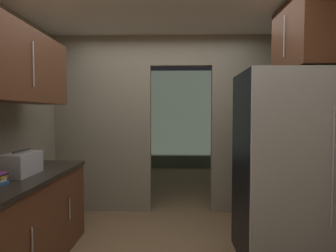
% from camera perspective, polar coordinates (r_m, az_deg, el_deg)
% --- Properties ---
extents(kitchen_overhead_slab, '(3.61, 6.98, 0.06)m').
position_cam_1_polar(kitchen_overhead_slab, '(3.22, -1.65, 23.56)').
color(kitchen_overhead_slab, silver).
extents(kitchen_partition, '(3.21, 0.12, 2.57)m').
position_cam_1_polar(kitchen_partition, '(4.05, -1.83, 1.23)').
color(kitchen_partition, gray).
rests_on(kitchen_partition, ground).
extents(adjoining_room_shell, '(3.21, 3.32, 2.57)m').
position_cam_1_polar(adjoining_room_shell, '(6.23, 0.06, 1.10)').
color(adjoining_room_shell, slate).
rests_on(adjoining_room_shell, ground).
extents(refrigerator, '(0.73, 0.80, 1.84)m').
position_cam_1_polar(refrigerator, '(2.92, 21.74, -7.92)').
color(refrigerator, black).
rests_on(refrigerator, ground).
extents(lower_cabinet_run, '(0.69, 1.69, 0.88)m').
position_cam_1_polar(lower_cabinet_run, '(2.97, -28.72, -17.43)').
color(lower_cabinet_run, brown).
rests_on(lower_cabinet_run, ground).
extents(upper_cabinet_counterside, '(0.36, 1.52, 0.66)m').
position_cam_1_polar(upper_cabinet_counterside, '(2.83, -29.36, 11.06)').
color(upper_cabinet_counterside, brown).
extents(upper_cabinet_fridgeside, '(0.36, 0.80, 0.68)m').
position_cam_1_polar(upper_cabinet_fridgeside, '(3.16, 26.09, 16.33)').
color(upper_cabinet_fridgeside, brown).
extents(boombox, '(0.21, 0.40, 0.23)m').
position_cam_1_polar(boombox, '(2.87, -27.97, -6.93)').
color(boombox, '#B2B2B7').
rests_on(boombox, lower_cabinet_run).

